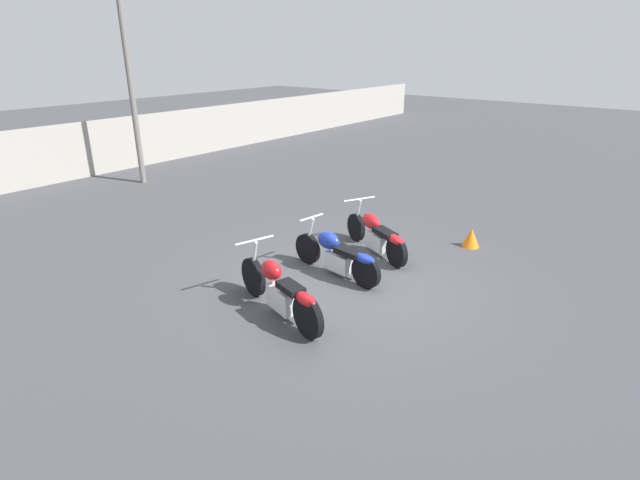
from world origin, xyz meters
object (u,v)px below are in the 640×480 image
Objects in this scene: motorcycle_slot_0 at (280,291)px; traffic_cone_near at (471,238)px; motorcycle_slot_1 at (337,255)px; light_pole_left at (121,16)px; motorcycle_slot_2 at (377,235)px.

motorcycle_slot_0 is 4.57m from traffic_cone_near.
light_pole_left is at bearing 86.77° from motorcycle_slot_1.
motorcycle_slot_2 is at bearing 139.37° from traffic_cone_near.
motorcycle_slot_1 is 3.07m from traffic_cone_near.
motorcycle_slot_1 reaches higher than motorcycle_slot_2.
motorcycle_slot_1 reaches higher than traffic_cone_near.
light_pole_left is 10.57m from traffic_cone_near.
motorcycle_slot_0 reaches higher than traffic_cone_near.
motorcycle_slot_1 is at bearing -99.90° from light_pole_left.
light_pole_left reaches higher than motorcycle_slot_1.
traffic_cone_near is (1.50, -1.29, -0.20)m from motorcycle_slot_2.
motorcycle_slot_2 is 4.99× the size of traffic_cone_near.
motorcycle_slot_1 is at bearing 155.16° from traffic_cone_near.
motorcycle_slot_1 is (-1.44, -8.27, -4.10)m from light_pole_left.
motorcycle_slot_1 is 5.24× the size of traffic_cone_near.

